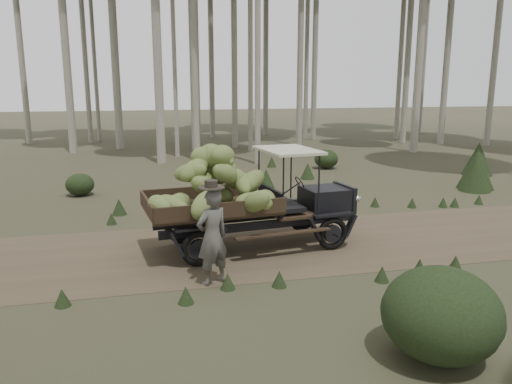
# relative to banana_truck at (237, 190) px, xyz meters

# --- Properties ---
(ground) EXTENTS (120.00, 120.00, 0.00)m
(ground) POSITION_rel_banana_truck_xyz_m (2.39, 0.15, -1.36)
(ground) COLOR #473D2B
(ground) RESTS_ON ground
(dirt_track) EXTENTS (70.00, 4.00, 0.01)m
(dirt_track) POSITION_rel_banana_truck_xyz_m (2.39, 0.15, -1.35)
(dirt_track) COLOR brown
(dirt_track) RESTS_ON ground
(banana_truck) EXTENTS (4.85, 2.56, 2.38)m
(banana_truck) POSITION_rel_banana_truck_xyz_m (0.00, 0.00, 0.00)
(banana_truck) COLOR black
(banana_truck) RESTS_ON ground
(farmer) EXTENTS (0.76, 0.66, 1.91)m
(farmer) POSITION_rel_banana_truck_xyz_m (-0.79, -1.67, -0.45)
(farmer) COLOR #504F49
(farmer) RESTS_ON ground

